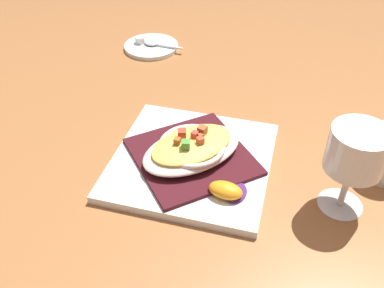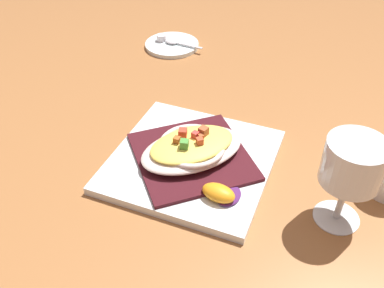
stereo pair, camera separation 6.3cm
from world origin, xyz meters
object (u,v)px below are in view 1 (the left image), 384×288
Objects in this scene: stemmed_glass at (356,155)px; creamer_saucer at (151,47)px; gratin_dish at (192,147)px; orange_garnish at (227,191)px; spoon at (153,43)px; square_plate at (192,161)px; creamer_cup_0 at (140,40)px.

stemmed_glass is 1.07× the size of creamer_saucer.
gratin_dish is at bearing -49.13° from creamer_saucer.
spoon is at bearing 133.77° from orange_garnish.
square_plate is 0.46m from creamer_cup_0.
square_plate is 0.44m from spoon.
orange_garnish is 0.56m from creamer_cup_0.
creamer_cup_0 is (-0.03, -0.00, 0.01)m from creamer_saucer.
creamer_cup_0 is at bearing -172.52° from spoon.
stemmed_glass is at bearing -30.59° from spoon.
creamer_cup_0 reaches higher than spoon.
spoon reaches higher than creamer_saucer.
orange_garnish is 0.19m from stemmed_glass.
square_plate is at bearing -46.00° from creamer_cup_0.
stemmed_glass is at bearing 25.67° from orange_garnish.
square_plate is 1.96× the size of creamer_saucer.
square_plate is 1.83× the size of stemmed_glass.
orange_garnish is 0.59× the size of spoon.
stemmed_glass reaches higher than creamer_saucer.
orange_garnish is 2.51× the size of creamer_cup_0.
creamer_cup_0 is (-0.32, 0.33, 0.01)m from square_plate.
creamer_saucer is 5.56× the size of creamer_cup_0.
creamer_cup_0 reaches higher than square_plate.
gratin_dish is 1.45× the size of stemmed_glass.
stemmed_glass is (0.25, 0.02, 0.09)m from square_plate.
gratin_dish is at bearing -49.80° from spoon.
creamer_saucer is 0.03m from creamer_cup_0.
gratin_dish is 3.46× the size of orange_garnish.
orange_garnish is 0.42× the size of stemmed_glass.
creamer_saucer is at bearing 130.87° from gratin_dish.
stemmed_glass reaches higher than gratin_dish.
stemmed_glass is 0.65m from creamer_cup_0.
orange_garnish reaches higher than spoon.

